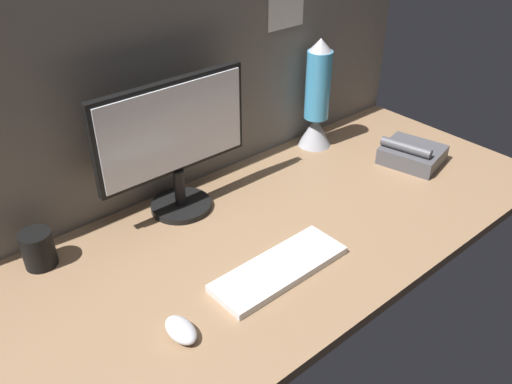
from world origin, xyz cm
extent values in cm
cube|color=#8C6B4C|center=(0.00, 0.00, -1.50)|extent=(180.00, 80.00, 3.00)
cube|color=slate|center=(0.00, 37.50, 37.00)|extent=(180.00, 5.00, 73.99)
cylinder|color=black|center=(-14.73, 24.50, 0.90)|extent=(18.00, 18.00, 1.80)
cylinder|color=black|center=(-14.73, 24.50, 7.30)|extent=(3.20, 3.20, 11.00)
cube|color=black|center=(-14.73, 25.50, 26.24)|extent=(47.19, 2.40, 26.88)
cube|color=white|center=(-14.73, 24.10, 26.24)|extent=(44.79, 0.60, 24.48)
cube|color=silver|center=(-11.70, -15.60, 1.00)|extent=(37.12, 13.35, 2.00)
ellipsoid|color=silver|center=(-42.42, -17.05, 1.70)|extent=(5.73, 9.68, 3.40)
cylinder|color=black|center=(-56.46, 26.40, 4.95)|extent=(8.20, 8.20, 9.91)
cone|color=#A5A5AD|center=(44.95, 27.30, 5.40)|extent=(11.87, 11.87, 10.79)
cylinder|color=#3F99CC|center=(44.95, 27.30, 22.66)|extent=(8.63, 8.63, 23.74)
cone|color=#A5A5AD|center=(44.95, 27.30, 36.69)|extent=(7.77, 7.77, 4.32)
cube|color=#4C4C51|center=(61.05, -3.40, 2.80)|extent=(20.90, 22.38, 5.60)
cylinder|color=#4C4C51|center=(56.38, -3.40, 7.20)|extent=(7.03, 17.38, 3.20)
camera|label=1|loc=(-82.25, -89.16, 89.89)|focal=37.08mm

